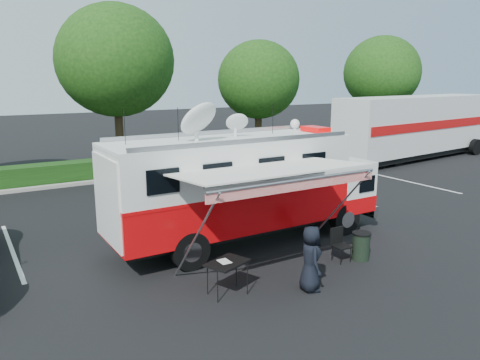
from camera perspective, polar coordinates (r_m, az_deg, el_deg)
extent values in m
plane|color=black|center=(14.97, 1.01, -7.47)|extent=(120.00, 120.00, 0.00)
cube|color=#9E998E|center=(26.12, -4.52, 1.28)|extent=(60.00, 0.35, 0.15)
cube|color=black|center=(26.84, -5.41, 2.48)|extent=(60.00, 1.20, 1.00)
cylinder|color=black|center=(26.14, -14.51, 6.09)|extent=(0.44, 0.44, 4.80)
ellipsoid|color=#14380F|center=(26.02, -14.94, 13.88)|extent=(6.14, 6.14, 5.84)
cylinder|color=black|center=(30.05, 2.24, 6.47)|extent=(0.44, 0.44, 4.00)
ellipsoid|color=#14380F|center=(29.89, 2.29, 12.13)|extent=(5.12, 5.12, 4.86)
cylinder|color=black|center=(37.24, 16.61, 7.42)|extent=(0.44, 0.44, 4.40)
ellipsoid|color=#14380F|center=(37.13, 16.93, 12.43)|extent=(5.63, 5.63, 5.35)
cube|color=silver|center=(15.76, -26.02, -7.73)|extent=(0.12, 5.50, 0.01)
cube|color=silver|center=(17.24, -5.78, -4.83)|extent=(0.12, 5.50, 0.01)
cube|color=silver|center=(20.44, 9.56, -2.19)|extent=(0.12, 5.50, 0.01)
cube|color=silver|center=(24.71, 20.15, -0.26)|extent=(0.12, 5.50, 0.01)
cube|color=black|center=(14.80, 1.01, -5.53)|extent=(8.33, 1.36, 0.29)
cylinder|color=black|center=(15.85, 12.66, -4.62)|extent=(1.07, 0.31, 1.07)
cylinder|color=black|center=(17.38, 7.79, -2.92)|extent=(1.07, 0.31, 1.07)
cylinder|color=black|center=(12.77, -6.07, -8.57)|extent=(1.07, 0.31, 1.07)
cylinder|color=black|center=(14.62, -9.68, -5.94)|extent=(1.07, 0.31, 1.07)
cube|color=silver|center=(17.45, 13.35, -2.91)|extent=(0.19, 2.42, 0.39)
cube|color=silver|center=(16.74, 11.73, -0.24)|extent=(1.36, 2.42, 1.65)
cube|color=red|center=(16.88, 11.64, -2.16)|extent=(1.38, 2.44, 0.53)
cube|color=black|center=(17.11, 13.31, 0.95)|extent=(0.12, 2.12, 0.68)
cube|color=red|center=(14.25, -1.28, -3.19)|extent=(7.36, 2.42, 1.16)
cube|color=red|center=(14.11, -1.29, -0.91)|extent=(7.38, 2.44, 0.10)
cube|color=silver|center=(13.96, -1.31, 1.99)|extent=(7.36, 2.42, 1.36)
cube|color=silver|center=(13.85, -1.32, 4.91)|extent=(7.36, 2.42, 0.08)
cube|color=#CC0505|center=(15.73, 9.17, 6.15)|extent=(0.53, 0.92, 0.16)
sphere|color=silver|center=(16.41, 6.72, 6.82)|extent=(0.33, 0.33, 0.33)
ellipsoid|color=silver|center=(13.14, -5.07, 7.48)|extent=(1.16, 1.16, 0.35)
ellipsoid|color=silver|center=(14.15, -0.36, 7.09)|extent=(0.68, 0.68, 0.19)
cylinder|color=black|center=(12.93, -13.88, 6.23)|extent=(0.02, 0.02, 0.97)
cylinder|color=black|center=(13.48, -7.56, 6.72)|extent=(0.02, 0.02, 0.97)
cylinder|color=black|center=(15.11, 4.02, 7.39)|extent=(0.02, 0.02, 0.97)
cube|color=silver|center=(11.84, 3.65, 1.29)|extent=(4.85, 2.32, 0.20)
cube|color=red|center=(10.99, 7.05, -0.59)|extent=(4.85, 0.04, 0.27)
cylinder|color=#B2B2B7|center=(10.94, 7.13, -0.02)|extent=(4.85, 0.07, 0.07)
cylinder|color=#B2B2B7|center=(11.09, -5.54, -7.18)|extent=(0.05, 2.51, 2.79)
cylinder|color=#B2B2B7|center=(13.46, 11.37, -3.84)|extent=(0.05, 2.51, 2.79)
imported|color=black|center=(11.88, 8.48, -13.10)|extent=(0.75, 0.92, 1.63)
cube|color=black|center=(11.22, -1.56, -10.04)|extent=(1.16, 0.99, 0.05)
cylinder|color=black|center=(11.00, -2.74, -12.82)|extent=(0.02, 0.02, 0.80)
cylinder|color=black|center=(11.41, -3.99, -11.88)|extent=(0.02, 0.02, 0.80)
cylinder|color=black|center=(11.37, 0.89, -11.93)|extent=(0.02, 0.02, 0.80)
cylinder|color=black|center=(11.76, -0.45, -11.07)|extent=(0.02, 0.02, 0.80)
cube|color=silver|center=(11.23, -1.92, -9.89)|extent=(0.25, 0.34, 0.01)
cube|color=black|center=(13.56, 12.28, -7.89)|extent=(0.48, 0.48, 0.04)
cube|color=black|center=(13.63, 11.67, -6.64)|extent=(0.45, 0.07, 0.50)
cylinder|color=black|center=(13.40, 12.21, -9.17)|extent=(0.02, 0.02, 0.45)
cylinder|color=black|center=(13.64, 11.15, -8.73)|extent=(0.02, 0.02, 0.45)
cylinder|color=black|center=(13.64, 13.32, -8.84)|extent=(0.02, 0.02, 0.45)
cylinder|color=black|center=(13.88, 12.27, -8.41)|extent=(0.02, 0.02, 0.45)
cylinder|color=black|center=(13.86, 14.52, -7.87)|extent=(0.49, 0.49, 0.76)
cylinder|color=black|center=(13.73, 14.61, -6.31)|extent=(0.53, 0.53, 0.04)
cube|color=silver|center=(31.76, 20.63, 6.45)|extent=(13.01, 3.91, 3.42)
cube|color=#B20C0C|center=(30.95, 22.60, 6.16)|extent=(12.11, 1.23, 0.53)
cube|color=black|center=(31.98, 20.38, 3.13)|extent=(11.91, 3.48, 0.32)
cylinder|color=black|center=(27.97, 16.83, 2.48)|extent=(1.07, 0.32, 1.07)
cylinder|color=black|center=(29.56, 13.45, 3.18)|extent=(1.07, 0.32, 1.07)
cylinder|color=black|center=(28.93, 18.53, 2.68)|extent=(1.07, 0.32, 1.07)
cylinder|color=black|center=(30.47, 15.17, 3.35)|extent=(1.07, 0.32, 1.07)
cylinder|color=black|center=(35.21, 26.78, 3.62)|extent=(1.07, 0.32, 1.07)
cylinder|color=black|center=(36.48, 23.67, 4.17)|extent=(1.07, 0.32, 1.07)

